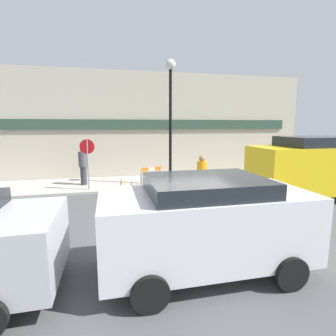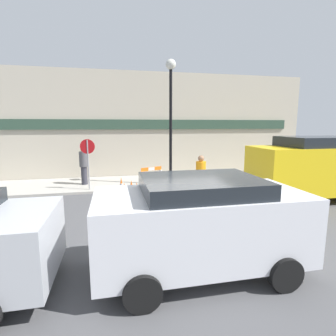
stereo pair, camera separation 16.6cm
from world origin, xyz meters
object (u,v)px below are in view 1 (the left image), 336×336
(parked_car_1, at_px, (205,220))
(person_worker, at_px, (202,180))
(work_van, at_px, (316,165))
(person_pedestrian, at_px, (83,165))
(streetlamp_post, at_px, (170,106))
(stop_sign, at_px, (88,156))

(parked_car_1, bearing_deg, person_worker, 70.99)
(parked_car_1, distance_m, work_van, 7.00)
(person_pedestrian, distance_m, parked_car_1, 8.26)
(streetlamp_post, relative_size, person_pedestrian, 3.15)
(stop_sign, distance_m, parked_car_1, 7.19)
(streetlamp_post, height_order, parked_car_1, streetlamp_post)
(streetlamp_post, distance_m, stop_sign, 4.10)
(streetlamp_post, xyz_separation_m, person_worker, (0.25, -3.39, -2.59))
(streetlamp_post, bearing_deg, parked_car_1, -97.90)
(streetlamp_post, relative_size, stop_sign, 2.58)
(stop_sign, height_order, person_pedestrian, stop_sign)
(person_pedestrian, height_order, work_van, work_van)
(person_worker, height_order, person_pedestrian, person_pedestrian)
(person_pedestrian, bearing_deg, stop_sign, 75.06)
(stop_sign, bearing_deg, work_van, 169.24)
(person_pedestrian, relative_size, parked_car_1, 0.44)
(person_pedestrian, xyz_separation_m, parked_car_1, (2.87, -7.74, 0.00))
(streetlamp_post, relative_size, parked_car_1, 1.40)
(streetlamp_post, bearing_deg, work_van, -32.20)
(person_pedestrian, bearing_deg, streetlamp_post, 137.11)
(streetlamp_post, bearing_deg, stop_sign, -176.67)
(person_worker, bearing_deg, streetlamp_post, -10.49)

